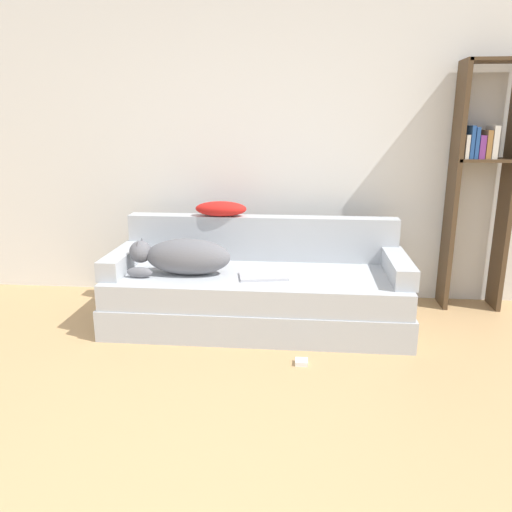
# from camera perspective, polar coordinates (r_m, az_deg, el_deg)

# --- Properties ---
(wall_back) EXTENTS (7.94, 0.06, 2.70)m
(wall_back) POSITION_cam_1_polar(r_m,az_deg,el_deg) (4.24, -0.64, 13.46)
(wall_back) COLOR white
(wall_back) RESTS_ON ground_plane
(couch) EXTENTS (2.16, 0.88, 0.40)m
(couch) POSITION_cam_1_polar(r_m,az_deg,el_deg) (3.72, 0.14, -4.90)
(couch) COLOR #B2B7BC
(couch) RESTS_ON ground_plane
(couch_backrest) EXTENTS (2.12, 0.15, 0.35)m
(couch_backrest) POSITION_cam_1_polar(r_m,az_deg,el_deg) (3.97, 0.64, 2.09)
(couch_backrest) COLOR #B2B7BC
(couch_backrest) RESTS_ON couch
(couch_arm_left) EXTENTS (0.15, 0.69, 0.14)m
(couch_arm_left) POSITION_cam_1_polar(r_m,az_deg,el_deg) (3.86, -14.94, -0.42)
(couch_arm_left) COLOR #B2B7BC
(couch_arm_left) RESTS_ON couch
(couch_arm_right) EXTENTS (0.15, 0.69, 0.14)m
(couch_arm_right) POSITION_cam_1_polar(r_m,az_deg,el_deg) (3.68, 15.95, -1.23)
(couch_arm_right) COLOR #B2B7BC
(couch_arm_right) RESTS_ON couch
(dog) EXTENTS (0.74, 0.28, 0.26)m
(dog) POSITION_cam_1_polar(r_m,az_deg,el_deg) (3.62, -8.39, -0.05)
(dog) COLOR slate
(dog) RESTS_ON couch
(laptop) EXTENTS (0.37, 0.27, 0.02)m
(laptop) POSITION_cam_1_polar(r_m,az_deg,el_deg) (3.54, 0.87, -2.31)
(laptop) COLOR #B7B7BC
(laptop) RESTS_ON couch
(throw_pillow) EXTENTS (0.41, 0.19, 0.12)m
(throw_pillow) POSITION_cam_1_polar(r_m,az_deg,el_deg) (3.94, -4.03, 5.41)
(throw_pillow) COLOR red
(throw_pillow) RESTS_ON couch_backrest
(bookshelf) EXTENTS (0.45, 0.26, 1.92)m
(bookshelf) POSITION_cam_1_polar(r_m,az_deg,el_deg) (4.27, 24.30, 8.55)
(bookshelf) COLOR #4C3823
(bookshelf) RESTS_ON ground_plane
(power_adapter) EXTENTS (0.08, 0.08, 0.03)m
(power_adapter) POSITION_cam_1_polar(r_m,az_deg,el_deg) (3.21, 5.22, -11.97)
(power_adapter) COLOR white
(power_adapter) RESTS_ON ground_plane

